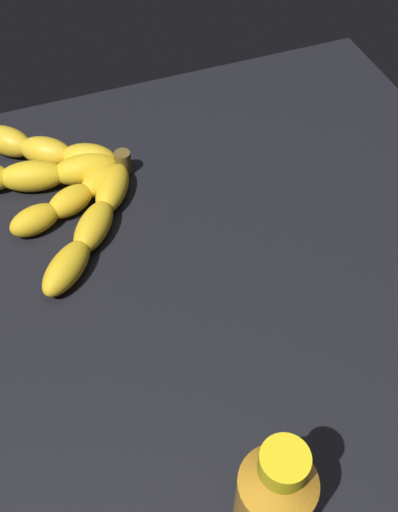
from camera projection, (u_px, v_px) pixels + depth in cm
name	position (u px, v px, depth cm)	size (l,w,h in cm)	color
ground_plane	(205.00, 277.00, 71.13)	(75.70, 70.13, 4.74)	black
banana_bunch	(58.00, 184.00, 74.82)	(22.69, 30.83, 3.79)	yellow
honey_bottle	(274.00, 499.00, 46.32)	(5.84, 5.84, 14.70)	orange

